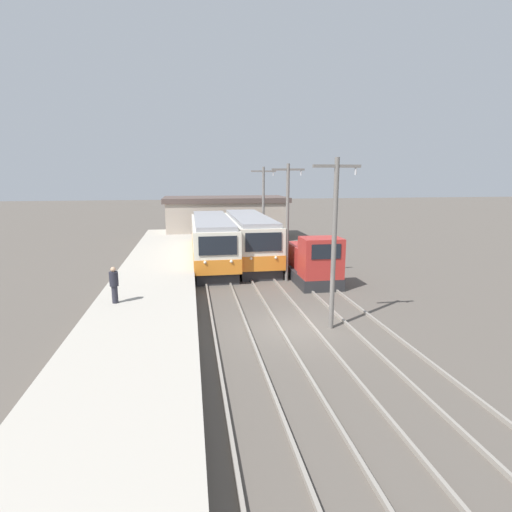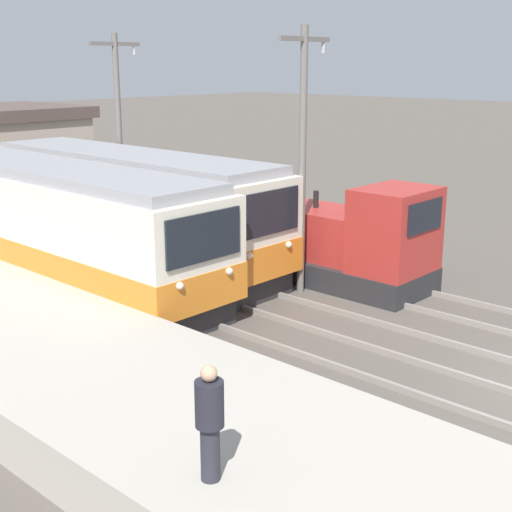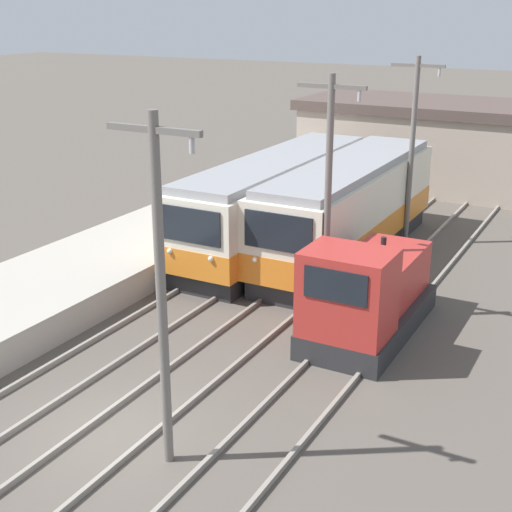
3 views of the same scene
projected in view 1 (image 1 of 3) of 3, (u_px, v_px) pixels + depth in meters
The scene contains 13 objects.
ground_plane at pixel (291, 329), 17.12m from camera, with size 200.00×200.00×0.00m, color #564F47.
platform_left at pixel (141, 327), 16.02m from camera, with size 4.50×54.00×0.95m, color #ADA599.
track_left at pixel (231, 331), 16.69m from camera, with size 1.54×60.00×0.14m.
track_center at pixel (296, 327), 17.14m from camera, with size 1.54×60.00×0.14m.
track_right at pixel (362, 323), 17.62m from camera, with size 1.54×60.00×0.14m.
commuter_train_left at pixel (212, 243), 29.16m from camera, with size 2.84×12.14×3.51m.
commuter_train_center at pixel (249, 241), 29.89m from camera, with size 2.84×11.66×3.58m.
shunting_locomotive at pixel (312, 263), 24.53m from camera, with size 2.40×5.49×3.00m.
catenary_mast_near at pixel (334, 238), 16.46m from camera, with size 2.00×0.20×7.18m.
catenary_mast_mid at pixel (288, 219), 24.25m from camera, with size 2.00×0.20×7.18m.
catenary_mast_far at pixel (263, 208), 32.04m from camera, with size 2.00×0.20×7.18m.
person_on_platform at pixel (114, 284), 17.39m from camera, with size 0.38×0.38×1.62m.
station_building at pixel (226, 218), 41.77m from camera, with size 12.60×6.30×4.34m.
Camera 1 is at (-4.16, -15.71, 6.42)m, focal length 28.00 mm.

